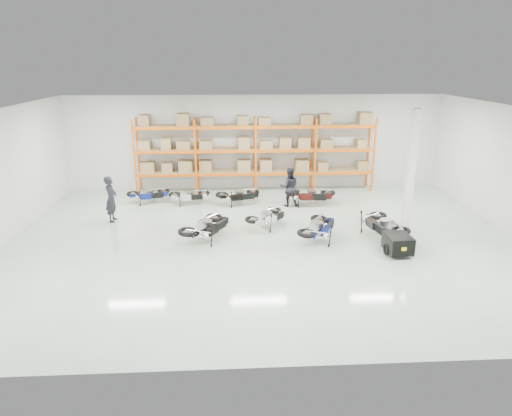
{
  "coord_description": "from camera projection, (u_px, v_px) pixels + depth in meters",
  "views": [
    {
      "loc": [
        -1.17,
        -14.92,
        6.08
      ],
      "look_at": [
        -0.31,
        0.29,
        1.1
      ],
      "focal_mm": 32.0,
      "sensor_mm": 36.0,
      "label": 1
    }
  ],
  "objects": [
    {
      "name": "moto_touring_right",
      "position": [
        383.0,
        221.0,
        16.24
      ],
      "size": [
        1.31,
        2.11,
        1.28
      ],
      "primitive_type": null,
      "rotation": [
        0.0,
        -0.09,
        0.18
      ],
      "color": "black",
      "rests_on": "ground"
    },
    {
      "name": "moto_back_a",
      "position": [
        149.0,
        192.0,
        20.16
      ],
      "size": [
        1.8,
        1.26,
        1.06
      ],
      "primitive_type": null,
      "rotation": [
        0.0,
        -0.09,
        1.87
      ],
      "color": "navy",
      "rests_on": "ground"
    },
    {
      "name": "moto_blue_centre",
      "position": [
        320.0,
        224.0,
        15.97
      ],
      "size": [
        1.7,
        2.13,
        1.24
      ],
      "primitive_type": null,
      "rotation": [
        0.0,
        -0.09,
        2.68
      ],
      "color": "#07104C",
      "rests_on": "ground"
    },
    {
      "name": "trailer",
      "position": [
        398.0,
        243.0,
        14.78
      ],
      "size": [
        0.84,
        1.6,
        0.67
      ],
      "rotation": [
        0.0,
        0.0,
        0.04
      ],
      "color": "black",
      "rests_on": "ground"
    },
    {
      "name": "structural_column",
      "position": [
        411.0,
        173.0,
        16.17
      ],
      "size": [
        0.25,
        0.25,
        4.5
      ],
      "primitive_type": "cube",
      "color": "white",
      "rests_on": "ground"
    },
    {
      "name": "moto_back_c",
      "position": [
        239.0,
        193.0,
        19.94
      ],
      "size": [
        1.89,
        1.29,
        1.11
      ],
      "primitive_type": null,
      "rotation": [
        0.0,
        -0.09,
        1.85
      ],
      "color": "black",
      "rests_on": "ground"
    },
    {
      "name": "moto_back_b",
      "position": [
        189.0,
        193.0,
        20.02
      ],
      "size": [
        1.65,
        0.97,
        1.01
      ],
      "primitive_type": null,
      "rotation": [
        0.0,
        -0.09,
        1.7
      ],
      "color": "silver",
      "rests_on": "ground"
    },
    {
      "name": "moto_back_d",
      "position": [
        310.0,
        192.0,
        19.87
      ],
      "size": [
        1.98,
        1.13,
        1.22
      ],
      "primitive_type": null,
      "rotation": [
        0.0,
        -0.09,
        1.47
      ],
      "color": "#380C0B",
      "rests_on": "ground"
    },
    {
      "name": "room",
      "position": [
        266.0,
        178.0,
        15.41
      ],
      "size": [
        18.0,
        18.0,
        18.0
      ],
      "color": "#B2C6B2",
      "rests_on": "ground"
    },
    {
      "name": "person_left",
      "position": [
        111.0,
        199.0,
        17.74
      ],
      "size": [
        0.46,
        0.68,
        1.81
      ],
      "primitive_type": "imported",
      "rotation": [
        0.0,
        0.0,
        1.52
      ],
      "color": "black",
      "rests_on": "ground"
    },
    {
      "name": "pallet_rack",
      "position": [
        255.0,
        144.0,
        21.53
      ],
      "size": [
        11.28,
        0.98,
        3.62
      ],
      "color": "#ED5C0C",
      "rests_on": "ground"
    },
    {
      "name": "moto_black_far_left",
      "position": [
        207.0,
        223.0,
        16.02
      ],
      "size": [
        1.87,
        2.2,
        1.28
      ],
      "primitive_type": null,
      "rotation": [
        0.0,
        -0.09,
        2.6
      ],
      "color": "black",
      "rests_on": "ground"
    },
    {
      "name": "moto_silver_left",
      "position": [
        268.0,
        214.0,
        17.24
      ],
      "size": [
        1.74,
        1.82,
        1.09
      ],
      "primitive_type": null,
      "rotation": [
        0.0,
        -0.09,
        2.42
      ],
      "color": "silver",
      "rests_on": "ground"
    },
    {
      "name": "person_back",
      "position": [
        289.0,
        187.0,
        19.61
      ],
      "size": [
        0.85,
        0.67,
        1.69
      ],
      "primitive_type": "imported",
      "rotation": [
        0.0,
        0.0,
        3.1
      ],
      "color": "black",
      "rests_on": "ground"
    }
  ]
}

